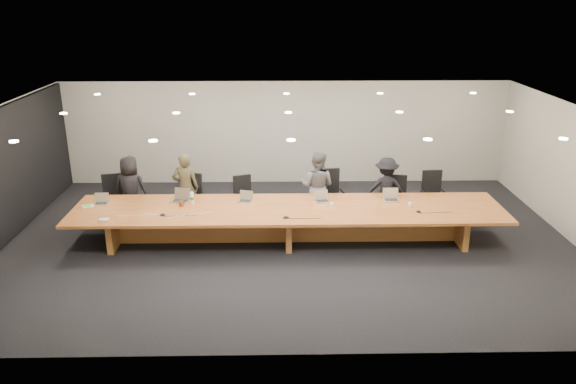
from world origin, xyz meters
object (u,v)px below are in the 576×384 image
(laptop_b, at_px, (180,196))
(laptop_d, at_px, (322,197))
(laptop_e, at_px, (392,195))
(mic_left, at_px, (163,214))
(chair_far_left, at_px, (113,198))
(chair_left, at_px, (189,198))
(laptop_a, at_px, (101,199))
(paper_cup_near, at_px, (332,204))
(mic_right, at_px, (418,211))
(amber_mug, at_px, (181,204))
(chair_right, at_px, (396,198))
(mic_center, at_px, (286,217))
(paper_cup_far, at_px, (410,205))
(av_box, at_px, (104,220))
(chair_mid_left, at_px, (245,197))
(person_b, at_px, (186,188))
(person_a, at_px, (131,189))
(water_bottle, at_px, (192,198))
(conference_table, at_px, (288,218))
(laptop_c, at_px, (245,197))
(chair_mid_right, at_px, (331,195))
(chair_far_right, at_px, (434,194))
(person_c, at_px, (317,186))
(person_d, at_px, (386,189))

(laptop_b, bearing_deg, laptop_d, 16.63)
(laptop_e, xyz_separation_m, mic_left, (-4.79, -0.74, -0.12))
(chair_far_left, relative_size, chair_left, 0.96)
(laptop_a, height_order, paper_cup_near, laptop_a)
(laptop_e, bearing_deg, mic_right, -58.15)
(laptop_e, xyz_separation_m, amber_mug, (-4.49, -0.25, -0.07))
(chair_left, xyz_separation_m, chair_right, (4.77, 0.01, -0.04))
(paper_cup_near, xyz_separation_m, mic_center, (-0.98, -0.63, -0.02))
(paper_cup_far, xyz_separation_m, av_box, (-6.22, -0.65, -0.03))
(chair_mid_left, distance_m, mic_left, 2.31)
(chair_far_left, relative_size, person_b, 0.66)
(chair_left, relative_size, amber_mug, 9.86)
(person_a, relative_size, person_b, 0.96)
(water_bottle, relative_size, mic_right, 2.12)
(conference_table, distance_m, chair_right, 2.78)
(person_a, bearing_deg, amber_mug, 147.13)
(laptop_c, relative_size, paper_cup_near, 3.51)
(chair_mid_right, xyz_separation_m, mic_left, (-3.57, -1.56, 0.17))
(conference_table, bearing_deg, amber_mug, 176.25)
(chair_left, xyz_separation_m, amber_mug, (-0.01, -1.01, 0.25))
(chair_right, xyz_separation_m, mic_center, (-2.58, -1.71, 0.24))
(person_a, distance_m, mic_left, 1.81)
(chair_mid_left, height_order, mic_left, chair_mid_left)
(person_b, height_order, amber_mug, person_b)
(chair_far_right, relative_size, amber_mug, 9.70)
(water_bottle, bearing_deg, conference_table, -8.38)
(chair_mid_left, distance_m, paper_cup_near, 2.30)
(chair_right, relative_size, laptop_c, 3.60)
(chair_far_right, height_order, person_a, person_a)
(laptop_b, bearing_deg, chair_mid_left, 52.20)
(laptop_d, relative_size, av_box, 1.53)
(mic_left, bearing_deg, chair_far_right, 15.66)
(chair_left, distance_m, mic_center, 2.78)
(person_c, height_order, paper_cup_near, person_c)
(chair_right, relative_size, water_bottle, 4.17)
(chair_far_right, height_order, laptop_e, chair_far_right)
(person_c, height_order, laptop_a, person_c)
(chair_left, height_order, mic_right, chair_left)
(chair_mid_right, distance_m, laptop_b, 3.45)
(person_a, distance_m, mic_center, 3.89)
(mic_center, bearing_deg, chair_far_left, 155.40)
(chair_mid_right, xyz_separation_m, paper_cup_far, (1.54, -1.18, 0.20))
(chair_right, bearing_deg, chair_mid_right, -170.70)
(conference_table, bearing_deg, person_d, 28.23)
(chair_mid_left, relative_size, amber_mug, 8.90)
(laptop_c, distance_m, mic_center, 1.28)
(person_d, distance_m, laptop_b, 4.67)
(chair_far_left, height_order, chair_mid_left, chair_far_left)
(conference_table, relative_size, mic_left, 70.98)
(laptop_a, xyz_separation_m, laptop_e, (6.22, 0.09, 0.02))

